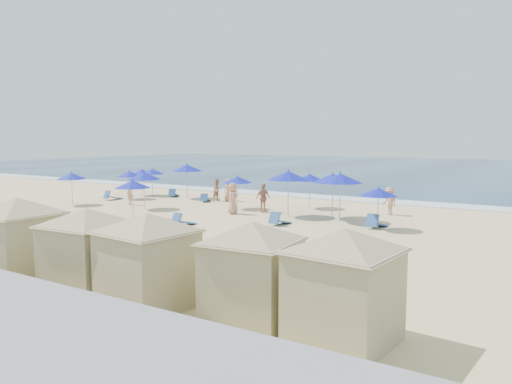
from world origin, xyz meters
TOP-DOWN VIEW (x-y plane):
  - ground at (0.00, 0.00)m, footprint 160.00×160.00m
  - ocean at (0.00, 55.00)m, footprint 160.00×80.00m
  - surf_line at (0.00, 15.50)m, footprint 160.00×2.50m
  - trash_bin at (-1.78, -4.96)m, footprint 1.09×1.09m
  - cabana_2 at (2.27, -9.96)m, footprint 4.64×4.64m
  - cabana_3 at (5.23, -9.72)m, footprint 4.39×4.39m
  - cabana_4 at (7.63, -9.69)m, footprint 4.47×4.47m
  - cabana_5 at (10.48, -9.02)m, footprint 4.35×4.35m
  - cabana_6 at (12.89, -9.03)m, footprint 4.48×4.48m
  - umbrella_0 at (-10.89, 7.08)m, footprint 1.89×1.89m
  - umbrella_1 at (-11.63, 2.57)m, footprint 1.99×1.99m
  - umbrella_2 at (-10.95, 9.52)m, footprint 1.93×1.93m
  - umbrella_3 at (-6.10, 3.82)m, footprint 2.15×2.15m
  - umbrella_4 at (-7.56, 9.72)m, footprint 2.32×2.32m
  - umbrella_5 at (-1.10, 7.10)m, footprint 1.90×1.90m
  - umbrella_6 at (-3.65, 0.50)m, footprint 1.99×1.99m
  - umbrella_7 at (3.17, 6.05)m, footprint 2.40×2.40m
  - umbrella_8 at (6.39, 5.99)m, footprint 2.39×2.39m
  - umbrella_9 at (2.65, 9.84)m, footprint 2.02×2.02m
  - umbrella_10 at (5.55, 6.94)m, footprint 2.29×2.29m
  - umbrella_11 at (8.92, 4.82)m, footprint 1.89×1.89m
  - umbrella_12 at (-11.81, 9.26)m, footprint 1.88×1.88m
  - beach_chair_0 at (-11.59, 5.91)m, footprint 0.85×1.41m
  - beach_chair_1 at (-8.94, 9.71)m, footprint 0.99×1.32m
  - beach_chair_2 at (-4.96, 8.61)m, footprint 0.94×1.27m
  - beach_chair_3 at (0.07, 0.33)m, footprint 0.76×1.37m
  - beach_chair_4 at (4.16, 3.23)m, footprint 0.73×1.39m
  - beach_chair_5 at (8.72, 5.09)m, footprint 0.80×1.47m
  - beachgoer_0 at (-8.40, 4.72)m, footprint 0.67×0.57m
  - beachgoer_1 at (-4.56, 9.55)m, footprint 0.78×0.92m
  - beachgoer_2 at (1.07, 6.68)m, footprint 0.76×1.12m
  - beachgoer_3 at (7.94, 9.74)m, footprint 1.23×1.10m
  - beachgoer_4 at (-3.87, 9.96)m, footprint 0.88×0.66m
  - beachgoer_5 at (-0.08, 5.09)m, footprint 1.06×1.07m

SIDE VIEW (x-z plane):
  - ground at x=0.00m, z-range 0.00..0.00m
  - ocean at x=0.00m, z-range 0.00..0.06m
  - surf_line at x=0.00m, z-range 0.00..0.08m
  - beach_chair_2 at x=-4.96m, z-range -0.10..0.54m
  - beach_chair_1 at x=-8.94m, z-range -0.10..0.56m
  - beach_chair_3 at x=0.07m, z-range -0.11..0.61m
  - beach_chair_0 at x=-11.59m, z-range -0.11..0.61m
  - beach_chair_4 at x=4.16m, z-range -0.11..0.62m
  - beach_chair_5 at x=8.72m, z-range -0.12..0.65m
  - trash_bin at x=-1.78m, z-range 0.00..0.89m
  - beachgoer_0 at x=-8.40m, z-range 0.00..1.57m
  - beachgoer_4 at x=-3.87m, z-range 0.00..1.62m
  - beachgoer_3 at x=7.94m, z-range 0.00..1.65m
  - beachgoer_1 at x=-4.56m, z-range 0.00..1.66m
  - beachgoer_2 at x=1.07m, z-range 0.00..1.77m
  - beachgoer_5 at x=-0.08m, z-range 0.00..1.86m
  - cabana_5 at x=10.48m, z-range 0.20..2.94m
  - cabana_3 at x=5.23m, z-range 0.20..2.96m
  - cabana_4 at x=7.63m, z-range 0.20..3.02m
  - cabana_6 at x=12.89m, z-range 0.20..3.03m
  - cabana_2 at x=2.27m, z-range 0.21..3.12m
  - umbrella_12 at x=-11.81m, z-range 0.79..2.93m
  - umbrella_0 at x=-10.89m, z-range 0.79..2.94m
  - umbrella_11 at x=8.92m, z-range 0.79..2.94m
  - umbrella_5 at x=-1.10m, z-range 0.79..2.96m
  - umbrella_2 at x=-10.95m, z-range 0.81..3.01m
  - umbrella_1 at x=-11.63m, z-range 0.83..3.09m
  - umbrella_6 at x=-3.65m, z-range 0.83..3.10m
  - umbrella_9 at x=2.65m, z-range 0.84..3.14m
  - umbrella_3 at x=-6.10m, z-range 0.90..3.34m
  - umbrella_10 at x=5.55m, z-range 0.96..3.56m
  - umbrella_4 at x=-7.56m, z-range 0.97..3.61m
  - umbrella_8 at x=6.39m, z-range 1.00..3.73m
  - umbrella_7 at x=3.17m, z-range 1.00..3.74m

